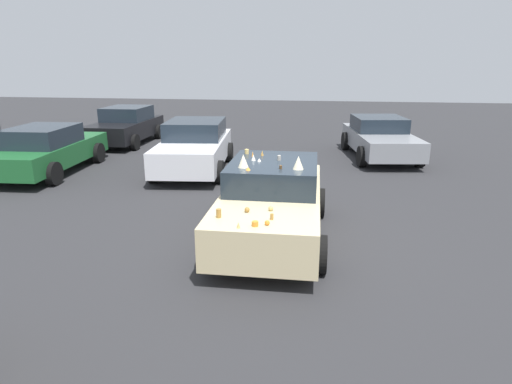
# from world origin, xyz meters

# --- Properties ---
(ground_plane) EXTENTS (60.00, 60.00, 0.00)m
(ground_plane) POSITION_xyz_m (0.00, 0.00, 0.00)
(ground_plane) COLOR #2D2D30
(art_car_decorated) EXTENTS (4.32, 2.07, 1.68)m
(art_car_decorated) POSITION_xyz_m (0.06, 0.00, 0.73)
(art_car_decorated) COLOR beige
(art_car_decorated) RESTS_ON ground
(parked_sedan_near_right) EXTENTS (4.23, 2.04, 1.47)m
(parked_sedan_near_right) POSITION_xyz_m (9.05, 6.99, 0.73)
(parked_sedan_near_right) COLOR black
(parked_sedan_near_right) RESTS_ON ground
(parked_sedan_row_back_center) EXTENTS (4.53, 2.40, 1.52)m
(parked_sedan_row_back_center) POSITION_xyz_m (4.96, 2.93, 0.76)
(parked_sedan_row_back_center) COLOR white
(parked_sedan_row_back_center) RESTS_ON ground
(parked_sedan_row_back_far) EXTENTS (4.60, 2.18, 1.43)m
(parked_sedan_row_back_far) POSITION_xyz_m (4.05, 7.23, 0.71)
(parked_sedan_row_back_far) COLOR #1E602D
(parked_sedan_row_back_far) RESTS_ON ground
(parked_sedan_far_left) EXTENTS (4.69, 2.52, 1.39)m
(parked_sedan_far_left) POSITION_xyz_m (7.77, -2.94, 0.70)
(parked_sedan_far_left) COLOR gray
(parked_sedan_far_left) RESTS_ON ground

